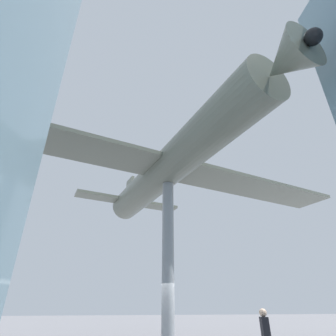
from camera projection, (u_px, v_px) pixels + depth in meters
name	position (u px, v px, depth m)	size (l,w,h in m)	color
support_pylon_central	(168.00, 259.00, 10.82)	(0.51, 0.51, 6.82)	#999EA3
suspended_airplane	(170.00, 166.00, 12.62)	(20.99, 14.75, 2.63)	slate
visitor_person	(266.00, 333.00, 8.42)	(0.31, 0.44, 1.65)	#383842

